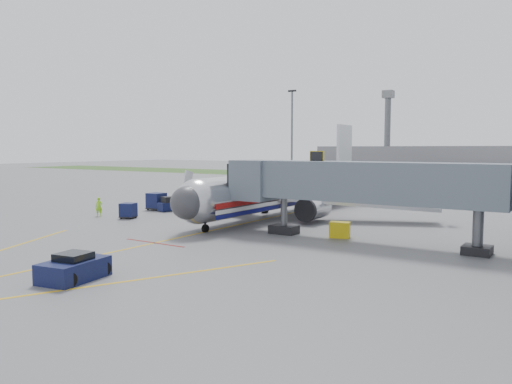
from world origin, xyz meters
The scene contains 16 objects.
ground centered at (0.00, 0.00, 0.00)m, with size 400.00×400.00×0.00m, color #565659.
grass_strip centered at (0.00, 90.00, 0.01)m, with size 300.00×25.00×0.01m, color #2D4C1E.
apron_markings centered at (0.00, -7.40, 0.00)m, with size 21.52×50.00×0.01m.
airliner centered at (0.00, 15.25, 2.65)m, with size 32.10×35.67×10.25m.
jet_bridge centered at (12.86, 5.00, 4.47)m, with size 25.30×4.00×6.90m.
light_mast_left centered at (-30.00, 70.00, 10.78)m, with size 2.00×0.44×20.40m.
distant_terminal centered at (-10.00, 170.00, 4.00)m, with size 120.00×14.00×8.00m, color slate.
control_tower centered at (-40.00, 165.00, 17.33)m, with size 4.00×4.00×30.00m.
pushback_tug centered at (4.00, -14.03, 0.62)m, with size 2.76×3.90×1.49m.
baggage_tug centered at (-12.52, 10.78, 0.73)m, with size 1.75×2.57×1.64m.
baggage_cart_a centered at (-9.91, 12.86, 0.95)m, with size 1.73×1.73×1.86m.
baggage_cart_b centered at (-11.84, 4.13, 0.79)m, with size 1.84×1.84×1.55m.
baggage_cart_c centered at (-14.49, 10.79, 1.00)m, with size 1.92×1.92×1.96m.
belt_loader centered at (-5.91, 15.05, 0.52)m, with size 1.91×4.42×2.10m.
ground_power_cart centered at (10.67, 5.82, 0.62)m, with size 1.79×1.42×1.25m.
ramp_worker centered at (-15.64, 3.56, 0.99)m, with size 0.72×0.47×1.97m, color #93EC1B.
Camera 1 is at (26.84, -30.64, 7.09)m, focal length 35.00 mm.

